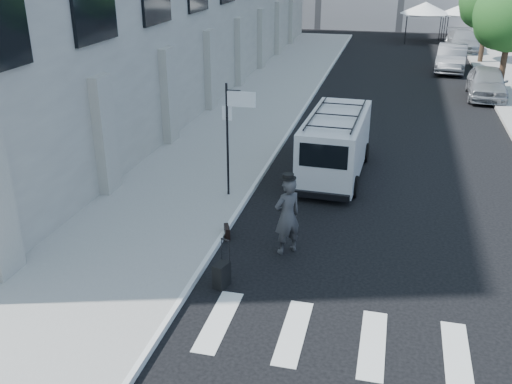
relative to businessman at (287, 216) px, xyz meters
The scene contains 14 objects.
ground 1.08m from the businessman, 56.70° to the right, with size 120.00×120.00×0.00m, color black.
sidewalk_left 16.26m from the businessman, 104.50° to the left, with size 4.50×48.00×0.15m, color gray.
sign_pole 3.99m from the businessman, 126.74° to the left, with size 1.03×0.07×3.50m.
tree_near 21.51m from the businessman, 68.86° to the left, with size 3.80×3.83×6.03m.
tree_far 30.02m from the businessman, 75.10° to the left, with size 3.80×3.83×6.03m.
tent_left 37.99m from the businessman, 83.67° to the left, with size 4.00×4.00×3.20m.
tent_right 38.96m from the businessman, 79.07° to the left, with size 4.00×4.00×3.20m.
businessman is the anchor object (origin of this frame).
briefcase 1.95m from the businessman, 167.53° to the left, with size 0.12×0.44×0.34m, color black.
suitcase 2.39m from the businessman, 120.19° to the right, with size 0.36×0.47×1.15m.
cargo_van 5.89m from the businessman, 84.50° to the left, with size 2.14×5.64×2.12m.
parked_car_a 19.94m from the businessman, 69.54° to the left, with size 1.89×4.71×1.60m, color gray.
parked_car_b 26.21m from the businessman, 77.51° to the left, with size 1.74×5.00×1.65m, color #515358.
parked_car_c 34.20m from the businessman, 78.21° to the left, with size 2.18×5.36×1.56m, color #9EA2A6.
Camera 1 is at (2.14, -12.50, 7.25)m, focal length 40.00 mm.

